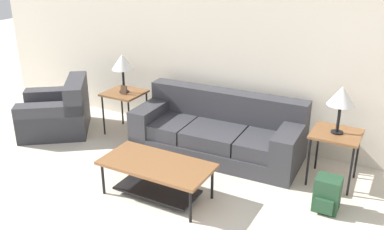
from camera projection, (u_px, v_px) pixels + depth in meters
wall_back at (245, 53)px, 5.88m from camera, size 9.14×0.06×2.60m
couch at (218, 133)px, 5.83m from camera, size 2.30×1.01×0.82m
armchair at (58, 113)px, 6.55m from camera, size 1.36×1.36×0.80m
coffee_table at (157, 172)px, 4.81m from camera, size 1.26×0.63×0.43m
side_table_left at (124, 96)px, 6.38m from camera, size 0.56×0.54×0.65m
side_table_right at (336, 138)px, 5.01m from camera, size 0.56×0.54×0.65m
table_lamp_left at (122, 63)px, 6.18m from camera, size 0.31×0.31×0.57m
table_lamp_right at (342, 97)px, 4.82m from camera, size 0.31×0.31×0.57m
backpack at (327, 194)px, 4.60m from camera, size 0.26×0.31×0.39m
picture_frame at (124, 90)px, 6.24m from camera, size 0.10×0.04×0.13m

